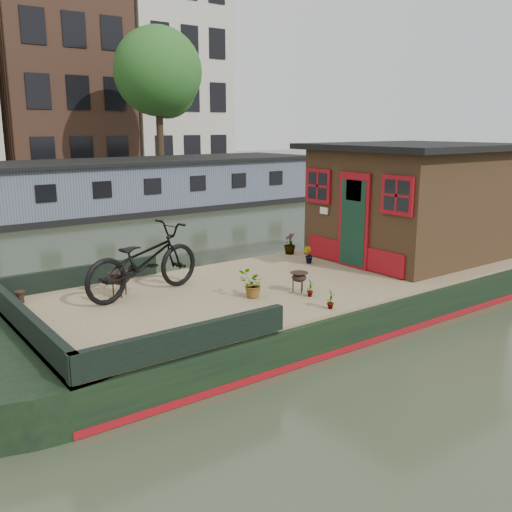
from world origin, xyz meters
TOP-DOWN VIEW (x-y plane):
  - ground at (0.00, 0.00)m, footprint 120.00×120.00m
  - houseboat_hull at (-1.33, 0.00)m, footprint 14.01×4.02m
  - houseboat_deck at (0.00, 0.00)m, footprint 11.80×3.80m
  - bow_bulwark at (-5.07, 0.00)m, footprint 3.00×4.00m
  - cabin at (2.19, 0.00)m, footprint 4.00×3.50m
  - bicycle at (-3.80, 0.73)m, footprint 2.36×1.22m
  - potted_plant_a at (-1.63, -1.02)m, footprint 0.21×0.21m
  - potted_plant_b at (-0.07, 0.78)m, footprint 0.22×0.24m
  - potted_plant_c at (-2.45, -0.50)m, footprint 0.43×0.38m
  - potted_plant_d at (0.20, 1.70)m, footprint 0.31×0.31m
  - potted_plant_e at (-1.82, -1.70)m, footprint 0.21×0.21m
  - brazier_front at (-1.61, -0.71)m, footprint 0.43×0.43m
  - brazier_rear at (-4.15, 0.91)m, footprint 0.45×0.45m
  - bollard_port at (-5.60, 1.50)m, footprint 0.17×0.17m
  - bollard_stbd at (-3.59, -1.70)m, footprint 0.19×0.19m
  - far_houseboat at (0.00, 14.00)m, footprint 20.40×4.40m
  - quay at (0.00, 20.50)m, footprint 60.00×6.00m
  - tree_right at (6.14, 19.07)m, footprint 4.40×4.40m

SIDE VIEW (x-z plane):
  - ground at x=0.00m, z-range 0.00..0.00m
  - houseboat_hull at x=-1.33m, z-range -0.03..0.57m
  - quay at x=0.00m, z-range 0.00..0.90m
  - houseboat_deck at x=0.00m, z-range 0.60..0.65m
  - bollard_port at x=-5.60m, z-range 0.65..0.84m
  - bollard_stbd at x=-3.59m, z-range 0.65..0.87m
  - potted_plant_a at x=-1.63m, z-range 0.65..0.98m
  - potted_plant_e at x=-1.82m, z-range 0.65..0.99m
  - bow_bulwark at x=-5.07m, z-range 0.65..1.00m
  - potted_plant_b at x=-0.07m, z-range 0.65..1.00m
  - brazier_front at x=-1.61m, z-range 0.65..1.00m
  - brazier_rear at x=-4.15m, z-range 0.65..1.06m
  - potted_plant_c at x=-2.45m, z-range 0.65..1.11m
  - potted_plant_d at x=0.20m, z-range 0.65..1.12m
  - far_houseboat at x=0.00m, z-range -0.09..2.02m
  - bicycle at x=-3.80m, z-range 0.65..1.83m
  - cabin at x=2.19m, z-range 0.67..3.09m
  - tree_right at x=6.14m, z-range 2.19..9.59m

